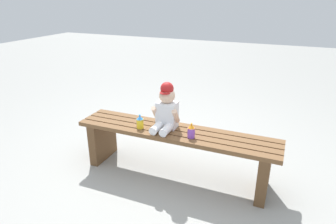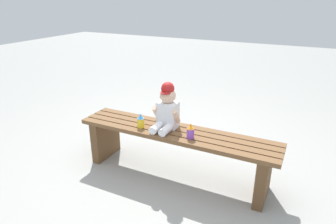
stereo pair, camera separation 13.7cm
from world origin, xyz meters
name	(u,v)px [view 1 (the left image)]	position (x,y,z in m)	size (l,w,h in m)	color
ground_plane	(175,174)	(0.00, 0.00, 0.00)	(16.00, 16.00, 0.00)	#999993
park_bench	(175,144)	(0.00, 0.00, 0.30)	(1.75, 0.35, 0.43)	brown
child_figure	(166,109)	(-0.09, 0.02, 0.61)	(0.23, 0.27, 0.40)	white
sippy_cup_left	(140,122)	(-0.30, -0.07, 0.49)	(0.06, 0.06, 0.12)	yellow
sippy_cup_right	(191,131)	(0.17, -0.07, 0.49)	(0.06, 0.06, 0.12)	#8C4CCC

